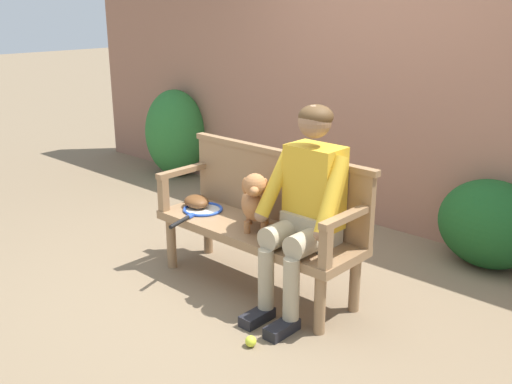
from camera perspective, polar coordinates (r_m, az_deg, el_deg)
ground_plane at (r=4.14m, az=0.00°, el=-9.18°), size 40.00×40.00×0.00m
brick_garden_fence at (r=5.19m, az=13.37°, el=7.76°), size 8.00×0.30×2.02m
hedge_bush_mid_right at (r=4.65m, az=21.80°, el=-2.91°), size 0.78×0.58×0.67m
hedge_bush_far_left at (r=6.67m, az=-7.83°, el=5.69°), size 0.70×0.65×0.97m
garden_bench at (r=3.98m, az=0.00°, el=-4.28°), size 1.52×0.49×0.44m
bench_backrest at (r=4.02m, az=2.07°, el=0.75°), size 1.56×0.06×0.50m
bench_armrest_left_end at (r=4.33m, az=-7.83°, el=1.11°), size 0.06×0.49×0.28m
bench_armrest_right_end at (r=3.40m, az=8.00°, el=-3.66°), size 0.06×0.49×0.28m
person_seated at (r=3.59m, az=4.90°, el=-1.10°), size 0.56×0.64×1.31m
dog_on_bench at (r=3.84m, az=-0.01°, el=-0.80°), size 0.35×0.39×0.42m
tennis_racket at (r=4.26m, az=-5.37°, el=-1.79°), size 0.36×0.58×0.03m
baseball_glove at (r=4.33m, az=-5.85°, el=-0.95°), size 0.26×0.22×0.09m
tennis_ball at (r=3.47m, az=-0.51°, el=-14.30°), size 0.07×0.07×0.07m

